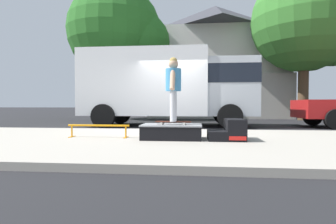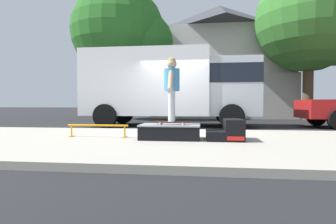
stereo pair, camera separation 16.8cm
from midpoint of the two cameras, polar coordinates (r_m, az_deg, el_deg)
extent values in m
plane|color=black|center=(8.89, 1.24, -4.09)|extent=(140.00, 140.00, 0.00)
cube|color=#A8A093|center=(5.93, -1.72, -6.36)|extent=(50.00, 5.00, 0.12)
cube|color=black|center=(5.96, 1.27, -4.18)|extent=(1.29, 0.77, 0.32)
cube|color=gray|center=(5.95, 1.27, -2.78)|extent=(1.31, 0.79, 0.03)
cube|color=black|center=(5.95, 10.74, -4.80)|extent=(0.39, 0.79, 0.20)
cube|color=black|center=(5.98, 14.46, -3.61)|extent=(0.39, 0.79, 0.45)
cube|color=red|center=(5.60, 14.97, -5.44)|extent=(0.34, 0.01, 0.08)
cylinder|color=orange|center=(6.48, -13.91, -2.75)|extent=(1.45, 0.04, 0.04)
cylinder|color=orange|center=(6.75, -19.04, -3.79)|extent=(0.04, 0.04, 0.27)
cube|color=orange|center=(6.77, -19.03, -4.90)|extent=(0.06, 0.28, 0.01)
cylinder|color=orange|center=(6.29, -8.38, -4.11)|extent=(0.04, 0.04, 0.27)
cube|color=orange|center=(6.31, -8.37, -5.29)|extent=(0.06, 0.28, 0.01)
cube|color=#4C1E14|center=(5.93, 1.62, -2.07)|extent=(0.79, 0.23, 0.02)
cylinder|color=silver|center=(5.99, 4.11, -2.36)|extent=(0.05, 0.03, 0.05)
cylinder|color=silver|center=(5.81, 3.94, -2.48)|extent=(0.05, 0.03, 0.05)
cylinder|color=silver|center=(6.06, -0.60, -2.31)|extent=(0.05, 0.03, 0.05)
cylinder|color=silver|center=(5.88, -0.91, -2.43)|extent=(0.05, 0.03, 0.05)
cylinder|color=silver|center=(6.00, 1.70, 1.24)|extent=(0.14, 0.14, 0.67)
cylinder|color=silver|center=(5.83, 1.54, 1.23)|extent=(0.14, 0.14, 0.67)
cylinder|color=#3F8CBF|center=(5.94, 1.63, 6.79)|extent=(0.34, 0.34, 0.48)
cylinder|color=tan|center=(6.15, 1.82, 6.49)|extent=(0.11, 0.30, 0.46)
cylinder|color=tan|center=(5.73, 1.42, 6.85)|extent=(0.11, 0.30, 0.46)
sphere|color=tan|center=(5.98, 1.63, 10.12)|extent=(0.21, 0.21, 0.21)
sphere|color=tan|center=(5.99, 1.63, 10.67)|extent=(0.17, 0.17, 0.17)
cube|color=white|center=(11.24, -3.92, 6.02)|extent=(5.00, 2.35, 2.60)
cube|color=silver|center=(11.10, 13.91, 5.00)|extent=(1.90, 2.16, 2.20)
cube|color=black|center=(11.14, 13.93, 7.48)|extent=(1.92, 2.19, 0.70)
cylinder|color=black|center=(12.24, 12.51, -0.46)|extent=(0.90, 0.28, 0.90)
cylinder|color=black|center=(9.91, 13.80, -0.95)|extent=(0.90, 0.28, 0.90)
cylinder|color=black|center=(12.69, -9.09, -0.38)|extent=(0.90, 0.28, 0.90)
cylinder|color=black|center=(10.45, -12.68, -0.81)|extent=(0.90, 0.28, 0.90)
cylinder|color=black|center=(12.85, 29.20, -0.93)|extent=(0.72, 0.24, 0.72)
cylinder|color=brown|center=(17.05, 27.72, 4.74)|extent=(0.56, 0.56, 3.74)
sphere|color=#387A2D|center=(17.67, 27.88, 16.98)|extent=(5.79, 5.79, 5.79)
cylinder|color=brown|center=(16.64, -10.15, 4.50)|extent=(0.56, 0.56, 3.47)
sphere|color=#286623|center=(17.19, -10.21, 16.35)|extent=(5.54, 5.54, 5.54)
sphere|color=#286623|center=(16.65, -5.02, 14.40)|extent=(3.60, 3.60, 3.60)
cube|color=silver|center=(21.15, 10.97, 7.31)|extent=(9.00, 7.50, 6.00)
cube|color=#B2ADA3|center=(17.07, 11.86, 3.30)|extent=(9.00, 0.50, 2.80)
pyramid|color=#38383F|center=(21.98, 11.04, 18.27)|extent=(9.54, 7.95, 2.40)
camera|label=1|loc=(0.08, -89.35, 0.02)|focal=28.84mm
camera|label=2|loc=(0.08, 90.65, -0.02)|focal=28.84mm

